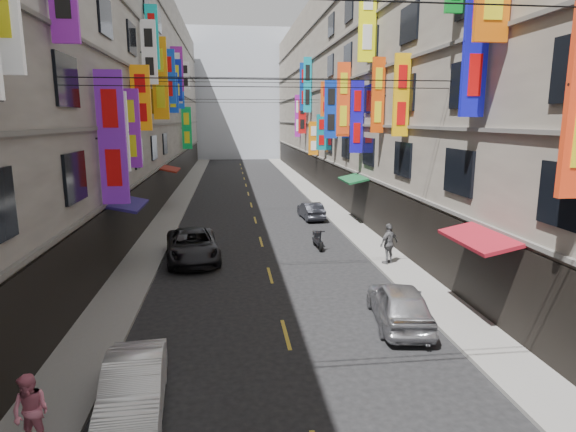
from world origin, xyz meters
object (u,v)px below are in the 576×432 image
object	(u,v)px
car_right_mid	(399,304)
pedestrian_lfar	(31,412)
scooter_far_right	(318,240)
pedestrian_rfar	(389,244)
car_left_mid	(134,387)
car_right_far	(311,211)
car_left_far	(192,246)

from	to	relation	value
car_right_mid	pedestrian_lfar	size ratio (longest dim) A/B	2.63
scooter_far_right	pedestrian_rfar	size ratio (longest dim) A/B	0.94
scooter_far_right	pedestrian_rfar	world-z (taller)	pedestrian_rfar
pedestrian_lfar	scooter_far_right	bearing A→B (deg)	75.97
car_left_mid	car_right_far	xyz separation A→B (m)	(7.84, 21.64, -0.05)
car_left_far	car_right_mid	distance (m)	11.23
car_left_mid	pedestrian_lfar	size ratio (longest dim) A/B	2.41
car_left_far	car_right_mid	bearing A→B (deg)	-55.67
car_left_mid	pedestrian_lfar	world-z (taller)	pedestrian_lfar
pedestrian_lfar	car_left_far	bearing A→B (deg)	96.58
car_left_far	pedestrian_lfar	world-z (taller)	pedestrian_lfar
car_right_far	pedestrian_rfar	bearing A→B (deg)	94.86
scooter_far_right	pedestrian_lfar	size ratio (longest dim) A/B	1.13
car_left_mid	car_right_mid	world-z (taller)	car_right_mid
car_left_mid	scooter_far_right	bearing A→B (deg)	59.06
car_right_far	pedestrian_rfar	world-z (taller)	pedestrian_rfar
car_left_far	car_right_far	xyz separation A→B (m)	(7.39, 9.14, -0.14)
scooter_far_right	car_left_mid	world-z (taller)	car_left_mid
car_left_far	pedestrian_rfar	size ratio (longest dim) A/B	2.75
scooter_far_right	pedestrian_lfar	world-z (taller)	pedestrian_lfar
car_right_mid	car_right_far	distance (m)	17.59
car_right_far	pedestrian_rfar	xyz separation A→B (m)	(1.78, -11.21, 0.49)
car_left_mid	pedestrian_rfar	xyz separation A→B (m)	(9.63, 10.43, 0.44)
car_right_far	pedestrian_lfar	distance (m)	24.79
car_left_mid	pedestrian_rfar	size ratio (longest dim) A/B	2.02
car_right_far	pedestrian_lfar	world-z (taller)	pedestrian_lfar
car_left_far	pedestrian_rfar	xyz separation A→B (m)	(9.18, -2.07, 0.34)
car_left_far	car_right_far	bearing A→B (deg)	44.11
car_left_mid	car_right_mid	xyz separation A→B (m)	(7.86, 4.05, 0.08)
pedestrian_lfar	pedestrian_rfar	xyz separation A→B (m)	(11.41, 11.63, 0.15)
car_left_far	car_right_far	size ratio (longest dim) A/B	1.47
car_right_mid	car_right_far	xyz separation A→B (m)	(-0.01, 17.59, -0.13)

